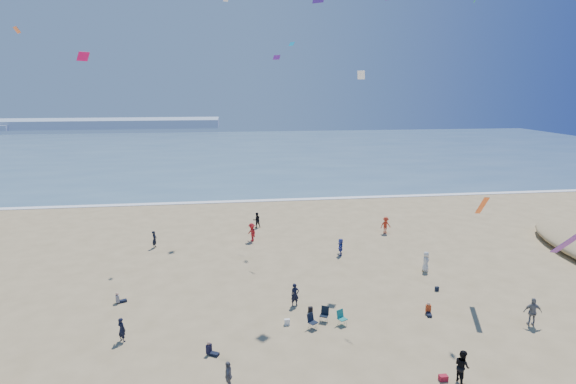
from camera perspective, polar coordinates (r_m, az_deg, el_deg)
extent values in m
cube|color=#476B84|center=(111.00, -6.93, 5.15)|extent=(220.00, 100.00, 0.06)
cube|color=white|center=(61.86, -6.33, -1.19)|extent=(220.00, 1.20, 0.08)
cube|color=#7A8EA8|center=(194.61, -25.38, 7.85)|extent=(110.00, 20.00, 3.20)
imported|color=silver|center=(40.20, 17.10, -8.43)|extent=(0.71, 0.94, 1.74)
imported|color=black|center=(27.01, 21.24, -19.91)|extent=(0.79, 0.96, 1.82)
imported|color=black|center=(45.76, -16.59, -5.79)|extent=(0.51, 0.68, 1.69)
imported|color=#A6171A|center=(45.78, -4.62, -5.12)|extent=(1.17, 1.40, 1.89)
imported|color=#374499|center=(42.32, 6.68, -6.92)|extent=(0.81, 1.55, 1.60)
imported|color=black|center=(50.17, -3.99, -3.56)|extent=(0.98, 0.84, 1.73)
imported|color=black|center=(32.81, 0.89, -12.92)|extent=(0.69, 0.54, 1.67)
imported|color=gray|center=(34.28, 28.65, -13.21)|extent=(1.21, 0.76, 1.92)
imported|color=black|center=(30.50, -20.37, -16.06)|extent=(0.68, 0.64, 1.57)
imported|color=red|center=(49.22, 12.29, -4.13)|extent=(1.23, 0.80, 1.80)
imported|color=slate|center=(25.07, -7.58, -22.11)|extent=(0.57, 1.02, 1.64)
cube|color=white|center=(30.74, -0.12, -16.17)|extent=(0.35, 0.20, 0.40)
cube|color=black|center=(32.28, 2.87, -14.69)|extent=(0.30, 0.22, 0.38)
cube|color=maroon|center=(27.18, 19.12, -21.40)|extent=(0.45, 0.30, 0.30)
cube|color=black|center=(37.07, 18.38, -11.58)|extent=(0.28, 0.18, 0.34)
cube|color=#CE0755|center=(31.34, -24.57, 15.39)|extent=(0.73, 0.80, 0.53)
cube|color=#0AA2D5|center=(45.18, 0.47, 18.29)|extent=(0.59, 0.72, 0.36)
cube|color=white|center=(38.03, 9.27, 14.45)|extent=(0.66, 0.52, 0.68)
cube|color=purple|center=(48.62, -1.46, 16.72)|extent=(0.77, 0.73, 0.47)
cube|color=orange|center=(36.90, -31.18, 17.20)|extent=(0.72, 0.83, 0.41)
cube|color=#6E269B|center=(27.42, 31.93, -5.50)|extent=(0.35, 3.14, 2.21)
cube|color=#FF591A|center=(35.01, 23.41, -1.61)|extent=(0.35, 2.64, 1.87)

